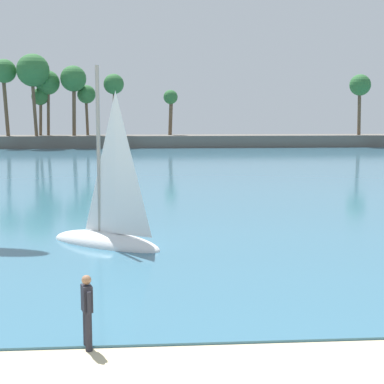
% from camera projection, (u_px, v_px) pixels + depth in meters
% --- Properties ---
extents(sea, '(220.00, 115.98, 0.06)m').
position_uv_depth(sea, '(160.00, 156.00, 70.66)').
color(sea, '#386B84').
rests_on(sea, ground).
extents(palm_headland, '(83.92, 6.88, 13.34)m').
position_uv_depth(palm_headland, '(136.00, 125.00, 87.60)').
color(palm_headland, '#605B54').
rests_on(palm_headland, ground).
extents(person_at_waterline, '(0.29, 0.53, 1.67)m').
position_uv_depth(person_at_waterline, '(87.00, 310.00, 12.98)').
color(person_at_waterline, '#23232D').
rests_on(person_at_waterline, ground).
extents(sailboat_near_shore, '(5.00, 4.22, 7.36)m').
position_uv_depth(sailboat_near_shore, '(107.00, 228.00, 23.07)').
color(sailboat_near_shore, white).
rests_on(sailboat_near_shore, sea).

